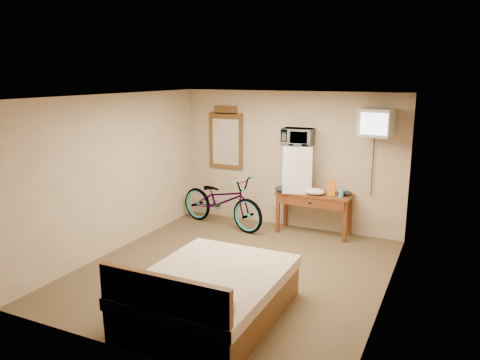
{
  "coord_description": "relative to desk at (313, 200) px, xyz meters",
  "views": [
    {
      "loc": [
        2.8,
        -5.71,
        2.79
      ],
      "look_at": [
        -0.16,
        0.53,
        1.22
      ],
      "focal_mm": 35.0,
      "sensor_mm": 36.0,
      "label": 1
    }
  ],
  "objects": [
    {
      "name": "snack_bag",
      "position": [
        0.31,
        0.01,
        0.26
      ],
      "size": [
        0.14,
        0.09,
        0.26
      ],
      "primitive_type": "cube",
      "rotation": [
        0.0,
        0.0,
        0.13
      ],
      "color": "orange",
      "rests_on": "desk"
    },
    {
      "name": "crt_television",
      "position": [
        0.98,
        0.02,
        1.4
      ],
      "size": [
        0.56,
        0.62,
        0.45
      ],
      "color": "black",
      "rests_on": "room"
    },
    {
      "name": "wall_mirror",
      "position": [
        -1.86,
        0.27,
        0.95
      ],
      "size": [
        0.71,
        0.04,
        1.2
      ],
      "color": "brown",
      "rests_on": "room"
    },
    {
      "name": "cloth_dark_a",
      "position": [
        -0.52,
        -0.14,
        0.18
      ],
      "size": [
        0.29,
        0.22,
        0.11
      ],
      "primitive_type": "ellipsoid",
      "color": "black",
      "rests_on": "desk"
    },
    {
      "name": "room",
      "position": [
        -0.57,
        -2.0,
        0.62
      ],
      "size": [
        4.6,
        4.64,
        2.5
      ],
      "color": "#4B3A25",
      "rests_on": "ground"
    },
    {
      "name": "desk",
      "position": [
        0.0,
        0.0,
        0.0
      ],
      "size": [
        1.31,
        0.53,
        0.75
      ],
      "color": "maroon",
      "rests_on": "floor"
    },
    {
      "name": "mini_fridge",
      "position": [
        -0.34,
        0.05,
        0.54
      ],
      "size": [
        0.64,
        0.63,
        0.83
      ],
      "color": "silver",
      "rests_on": "desk"
    },
    {
      "name": "bed",
      "position": [
        -0.24,
        -3.38,
        -0.33
      ],
      "size": [
        1.54,
        2.03,
        0.9
      ],
      "color": "brown",
      "rests_on": "floor"
    },
    {
      "name": "cloth_cream",
      "position": [
        0.04,
        -0.07,
        0.18
      ],
      "size": [
        0.36,
        0.28,
        0.11
      ],
      "primitive_type": "ellipsoid",
      "color": "beige",
      "rests_on": "desk"
    },
    {
      "name": "bicycle",
      "position": [
        -1.67,
        -0.28,
        -0.13
      ],
      "size": [
        1.98,
        1.07,
        0.99
      ],
      "primitive_type": "imported",
      "rotation": [
        0.0,
        0.0,
        1.34
      ],
      "color": "black",
      "rests_on": "floor"
    },
    {
      "name": "cloth_dark_b",
      "position": [
        0.56,
        0.1,
        0.17
      ],
      "size": [
        0.18,
        0.15,
        0.08
      ],
      "primitive_type": "ellipsoid",
      "color": "black",
      "rests_on": "desk"
    },
    {
      "name": "blue_cup",
      "position": [
        0.49,
        -0.04,
        0.19
      ],
      "size": [
        0.08,
        0.08,
        0.13
      ],
      "primitive_type": "cylinder",
      "color": "#44A7E9",
      "rests_on": "desk"
    },
    {
      "name": "microwave",
      "position": [
        -0.34,
        0.05,
        1.1
      ],
      "size": [
        0.55,
        0.4,
        0.29
      ],
      "primitive_type": "imported",
      "rotation": [
        0.0,
        0.0,
        0.07
      ],
      "color": "silver",
      "rests_on": "mini_fridge"
    }
  ]
}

